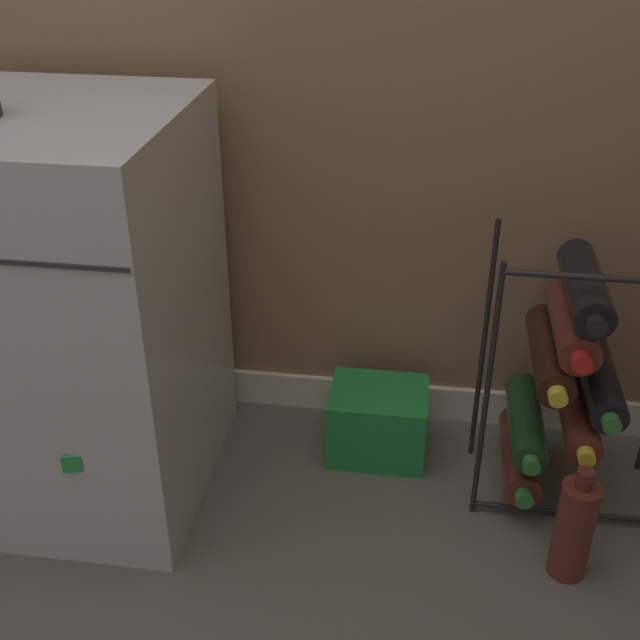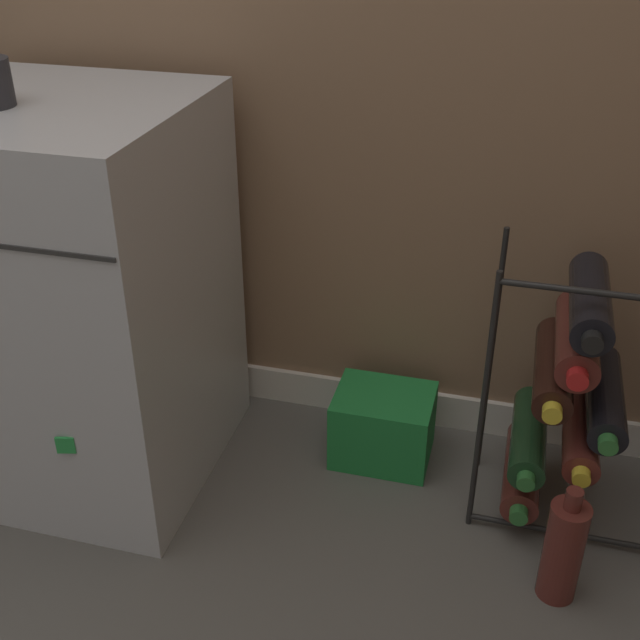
# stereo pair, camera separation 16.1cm
# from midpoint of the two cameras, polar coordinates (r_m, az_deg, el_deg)

# --- Properties ---
(ground_plane) EXTENTS (14.00, 14.00, 0.00)m
(ground_plane) POSITION_cam_midpoint_polar(r_m,az_deg,el_deg) (1.67, -0.24, -17.02)
(ground_plane) COLOR #56544F
(mini_fridge) EXTENTS (0.56, 0.57, 0.83)m
(mini_fridge) POSITION_cam_midpoint_polar(r_m,az_deg,el_deg) (1.74, -14.74, 1.46)
(mini_fridge) COLOR #B7BABF
(mini_fridge) RESTS_ON ground_plane
(wine_rack) EXTENTS (0.39, 0.33, 0.59)m
(wine_rack) POSITION_cam_midpoint_polar(r_m,az_deg,el_deg) (1.69, 19.70, -4.95)
(wine_rack) COLOR black
(wine_rack) RESTS_ON ground_plane
(soda_box) EXTENTS (0.22, 0.18, 0.17)m
(soda_box) POSITION_cam_midpoint_polar(r_m,az_deg,el_deg) (1.87, 6.98, -7.54)
(soda_box) COLOR #1E7F38
(soda_box) RESTS_ON ground_plane
(loose_bottle_floor) EXTENTS (0.07, 0.07, 0.25)m
(loose_bottle_floor) POSITION_cam_midpoint_polar(r_m,az_deg,el_deg) (1.62, 19.75, -15.25)
(loose_bottle_floor) COLOR #56231E
(loose_bottle_floor) RESTS_ON ground_plane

